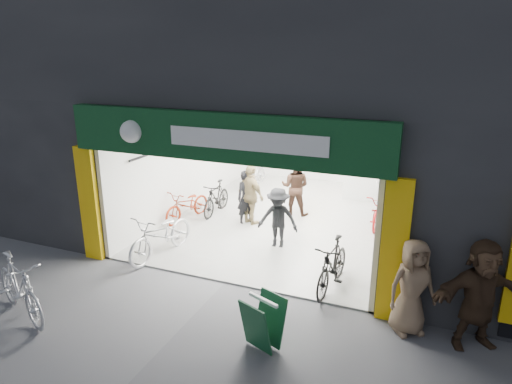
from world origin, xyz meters
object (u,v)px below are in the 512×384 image
Objects in this scene: bike_left_front at (161,235)px; bike_right_front at (332,265)px; parked_bike at (19,288)px; pedestrian_near at (412,287)px; sandwich_board at (263,322)px.

bike_left_front reaches higher than bike_right_front.
bike_left_front is 3.95m from bike_right_front.
parked_bike is 1.15× the size of pedestrian_near.
sandwich_board is (-0.59, -2.24, -0.05)m from bike_right_front.
pedestrian_near is (6.40, 2.14, 0.26)m from parked_bike.
sandwich_board is (-2.11, -1.34, -0.36)m from pedestrian_near.
bike_left_front is 5.56m from pedestrian_near.
sandwich_board is at bearing 179.14° from pedestrian_near.
bike_left_front is 4.04m from sandwich_board.
bike_left_front is at bearing 4.83° from parked_bike.
parked_bike is at bearing 165.18° from pedestrian_near.
parked_bike reaches higher than bike_left_front.
parked_bike reaches higher than bike_right_front.
bike_left_front reaches higher than sandwich_board.
bike_right_front is 2.32m from sandwich_board.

